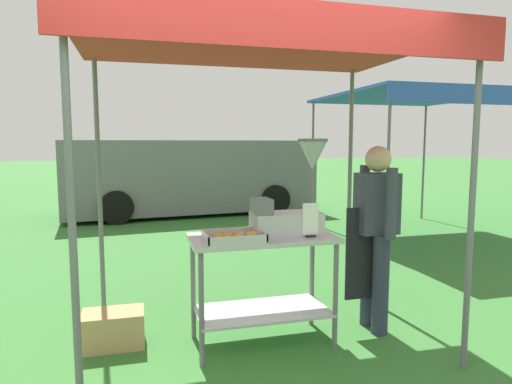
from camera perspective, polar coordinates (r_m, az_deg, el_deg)
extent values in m
plane|color=#33702D|center=(8.61, -10.30, -4.69)|extent=(70.00, 70.00, 0.00)
cylinder|color=slate|center=(2.62, -22.69, -3.66)|extent=(0.04, 0.04, 2.40)
cylinder|color=slate|center=(3.44, 26.13, -1.53)|extent=(0.04, 0.04, 2.40)
cylinder|color=slate|center=(4.44, -19.58, 0.39)|extent=(0.04, 0.04, 2.40)
cylinder|color=slate|center=(4.97, 12.02, 1.21)|extent=(0.04, 0.04, 2.40)
cube|color=red|center=(3.70, 0.21, 18.74)|extent=(2.81, 2.05, 0.05)
cube|color=red|center=(2.73, 6.20, 20.28)|extent=(2.81, 0.02, 0.24)
cube|color=#B7B7BC|center=(3.55, 0.84, -5.96)|extent=(1.16, 0.59, 0.04)
cube|color=#B7B7BC|center=(3.72, 0.83, -15.10)|extent=(1.07, 0.54, 0.02)
cylinder|color=slate|center=(3.34, -7.06, -14.82)|extent=(0.04, 0.04, 0.86)
cylinder|color=slate|center=(3.63, 10.23, -13.12)|extent=(0.04, 0.04, 0.86)
cylinder|color=slate|center=(3.80, -8.12, -12.21)|extent=(0.04, 0.04, 0.86)
cylinder|color=slate|center=(4.06, 7.24, -10.98)|extent=(0.04, 0.04, 0.86)
cube|color=#B7B7BC|center=(3.36, -2.86, -6.24)|extent=(0.44, 0.33, 0.01)
cube|color=#B7B7BC|center=(3.20, -2.26, -6.22)|extent=(0.44, 0.01, 0.06)
cube|color=#B7B7BC|center=(3.51, -3.42, -5.12)|extent=(0.44, 0.01, 0.06)
cube|color=#B7B7BC|center=(3.32, -6.53, -5.81)|extent=(0.01, 0.33, 0.06)
cube|color=#B7B7BC|center=(3.41, 0.70, -5.45)|extent=(0.01, 0.33, 0.06)
torus|color=gold|center=(3.47, -2.05, -5.50)|extent=(0.11, 0.11, 0.03)
torus|color=gold|center=(3.32, -2.38, -6.04)|extent=(0.12, 0.12, 0.03)
torus|color=gold|center=(3.35, -0.56, -5.92)|extent=(0.09, 0.09, 0.03)
torus|color=gold|center=(3.48, -0.53, -5.44)|extent=(0.12, 0.12, 0.03)
torus|color=gold|center=(3.43, -4.89, -5.65)|extent=(0.12, 0.12, 0.03)
torus|color=gold|center=(3.25, -3.91, -6.34)|extent=(0.12, 0.12, 0.03)
torus|color=gold|center=(3.31, -4.64, -6.11)|extent=(0.12, 0.12, 0.03)
torus|color=gold|center=(3.45, -3.70, -5.56)|extent=(0.12, 0.12, 0.03)
torus|color=gold|center=(3.39, -2.12, -5.77)|extent=(0.11, 0.11, 0.03)
torus|color=gold|center=(3.28, -0.43, -6.19)|extent=(0.11, 0.11, 0.03)
torus|color=gold|center=(3.23, -5.30, -6.41)|extent=(0.11, 0.11, 0.03)
torus|color=gold|center=(3.38, -0.53, -5.38)|extent=(0.10, 0.10, 0.03)
cube|color=#B7B7BC|center=(3.60, 3.95, -4.05)|extent=(0.56, 0.28, 0.18)
cube|color=slate|center=(3.51, 0.72, -1.82)|extent=(0.14, 0.22, 0.12)
cylinder|color=slate|center=(3.64, 7.26, 0.16)|extent=(0.04, 0.04, 0.34)
cone|color=#B7B7BC|center=(3.62, 7.32, 4.65)|extent=(0.23, 0.23, 0.23)
cylinder|color=slate|center=(3.62, 7.35, 6.66)|extent=(0.24, 0.24, 0.02)
cube|color=black|center=(3.53, 7.01, -5.64)|extent=(0.08, 0.05, 0.02)
cube|color=white|center=(3.51, 7.04, -3.48)|extent=(0.13, 0.01, 0.25)
cylinder|color=#2D3347|center=(3.99, 15.79, -11.48)|extent=(0.14, 0.14, 0.86)
cylinder|color=#2D3347|center=(4.15, 14.35, -10.72)|extent=(0.14, 0.14, 0.86)
cube|color=#383D4C|center=(3.92, 15.35, -1.42)|extent=(0.34, 0.22, 0.52)
cube|color=black|center=(3.94, 13.65, -7.71)|extent=(0.32, 0.02, 0.80)
cylinder|color=#383D4C|center=(3.73, 17.07, -1.45)|extent=(0.09, 0.09, 0.58)
cylinder|color=#383D4C|center=(4.11, 13.80, -0.66)|extent=(0.09, 0.09, 0.58)
sphere|color=#DBB28E|center=(3.89, 15.51, 4.14)|extent=(0.22, 0.22, 0.22)
cube|color=tan|center=(3.90, -17.96, -16.47)|extent=(0.49, 0.31, 0.28)
cube|color=slate|center=(10.43, -8.40, 2.20)|extent=(5.76, 2.43, 1.60)
cube|color=#1E2833|center=(11.08, 2.71, 4.57)|extent=(0.26, 1.62, 0.70)
cylinder|color=black|center=(11.85, -1.09, 0.08)|extent=(0.70, 0.30, 0.68)
cylinder|color=black|center=(10.13, 2.43, -0.99)|extent=(0.70, 0.30, 0.68)
cylinder|color=black|center=(11.19, -18.11, -0.60)|extent=(0.70, 0.30, 0.68)
cylinder|color=black|center=(9.34, -17.59, -1.91)|extent=(0.70, 0.30, 0.68)
cylinder|color=slate|center=(6.45, 16.65, 2.31)|extent=(0.04, 0.04, 2.42)
cylinder|color=slate|center=(8.90, 7.32, 3.57)|extent=(0.04, 0.04, 2.42)
cylinder|color=slate|center=(10.16, 20.85, 3.55)|extent=(0.04, 0.04, 2.42)
cube|color=blue|center=(8.33, 19.54, 11.58)|extent=(2.76, 2.95, 0.05)
cube|color=blue|center=(7.16, 26.27, 11.12)|extent=(2.76, 0.02, 0.24)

